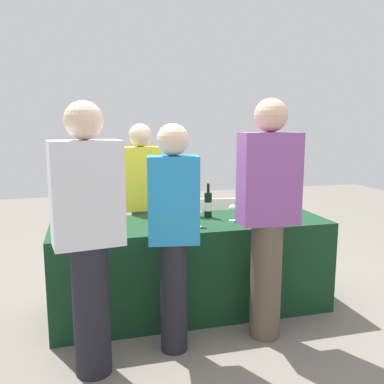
# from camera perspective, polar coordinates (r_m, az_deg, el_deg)

# --- Properties ---
(ground_plane) EXTENTS (12.00, 12.00, 0.00)m
(ground_plane) POSITION_cam_1_polar(r_m,az_deg,el_deg) (3.73, 0.00, -15.73)
(ground_plane) COLOR slate
(tasting_table) EXTENTS (2.29, 0.74, 0.77)m
(tasting_table) POSITION_cam_1_polar(r_m,az_deg,el_deg) (3.58, 0.00, -10.11)
(tasting_table) COLOR #14381E
(tasting_table) RESTS_ON ground_plane
(wine_bottle_0) EXTENTS (0.08, 0.08, 0.32)m
(wine_bottle_0) POSITION_cam_1_polar(r_m,az_deg,el_deg) (3.64, 0.41, -1.51)
(wine_bottle_0) COLOR black
(wine_bottle_0) RESTS_ON tasting_table
(wine_bottle_1) EXTENTS (0.07, 0.07, 0.31)m
(wine_bottle_1) POSITION_cam_1_polar(r_m,az_deg,el_deg) (3.60, 2.23, -1.75)
(wine_bottle_1) COLOR black
(wine_bottle_1) RESTS_ON tasting_table
(wine_bottle_2) EXTENTS (0.08, 0.08, 0.29)m
(wine_bottle_2) POSITION_cam_1_polar(r_m,az_deg,el_deg) (3.70, 7.83, -1.63)
(wine_bottle_2) COLOR black
(wine_bottle_2) RESTS_ON tasting_table
(wine_bottle_3) EXTENTS (0.07, 0.07, 0.34)m
(wine_bottle_3) POSITION_cam_1_polar(r_m,az_deg,el_deg) (3.88, 10.94, -0.94)
(wine_bottle_3) COLOR black
(wine_bottle_3) RESTS_ON tasting_table
(wine_glass_0) EXTENTS (0.06, 0.06, 0.13)m
(wine_glass_0) POSITION_cam_1_polar(r_m,az_deg,el_deg) (3.30, -1.46, -3.21)
(wine_glass_0) COLOR silver
(wine_glass_0) RESTS_ON tasting_table
(wine_glass_1) EXTENTS (0.06, 0.06, 0.14)m
(wine_glass_1) POSITION_cam_1_polar(r_m,az_deg,el_deg) (3.27, 0.87, -3.09)
(wine_glass_1) COLOR silver
(wine_glass_1) RESTS_ON tasting_table
(wine_glass_2) EXTENTS (0.06, 0.06, 0.14)m
(wine_glass_2) POSITION_cam_1_polar(r_m,az_deg,el_deg) (3.49, 5.61, -2.36)
(wine_glass_2) COLOR silver
(wine_glass_2) RESTS_ON tasting_table
(wine_glass_3) EXTENTS (0.07, 0.07, 0.15)m
(wine_glass_3) POSITION_cam_1_polar(r_m,az_deg,el_deg) (3.54, 11.81, -2.23)
(wine_glass_3) COLOR silver
(wine_glass_3) RESTS_ON tasting_table
(server_pouring) EXTENTS (0.36, 0.21, 1.58)m
(server_pouring) POSITION_cam_1_polar(r_m,az_deg,el_deg) (3.91, -6.94, -1.15)
(server_pouring) COLOR brown
(server_pouring) RESTS_ON ground_plane
(guest_0) EXTENTS (0.45, 0.29, 1.72)m
(guest_0) POSITION_cam_1_polar(r_m,az_deg,el_deg) (2.62, -14.06, -5.34)
(guest_0) COLOR black
(guest_0) RESTS_ON ground_plane
(guest_1) EXTENTS (0.37, 0.24, 1.59)m
(guest_1) POSITION_cam_1_polar(r_m,az_deg,el_deg) (2.82, -2.56, -5.13)
(guest_1) COLOR black
(guest_1) RESTS_ON ground_plane
(guest_2) EXTENTS (0.43, 0.25, 1.76)m
(guest_2) POSITION_cam_1_polar(r_m,az_deg,el_deg) (3.04, 10.39, -2.67)
(guest_2) COLOR brown
(guest_2) RESTS_ON ground_plane
(menu_board) EXTENTS (0.56, 0.12, 0.74)m
(menu_board) POSITION_cam_1_polar(r_m,az_deg,el_deg) (4.78, 4.42, -5.27)
(menu_board) COLOR white
(menu_board) RESTS_ON ground_plane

